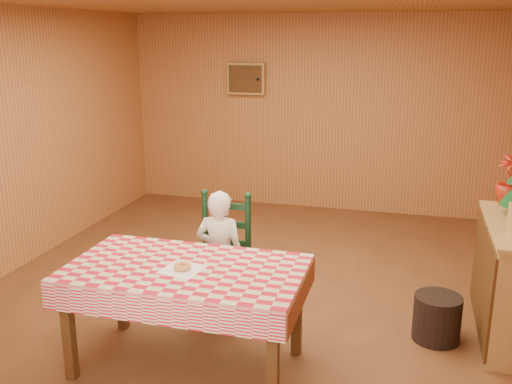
# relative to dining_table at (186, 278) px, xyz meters

# --- Properties ---
(ground) EXTENTS (6.00, 6.00, 0.00)m
(ground) POSITION_rel_dining_table_xyz_m (0.12, 1.18, -0.69)
(ground) COLOR brown
(ground) RESTS_ON ground
(cabin_walls) EXTENTS (5.10, 6.05, 2.65)m
(cabin_walls) POSITION_rel_dining_table_xyz_m (0.12, 1.71, 1.14)
(cabin_walls) COLOR #BC7943
(cabin_walls) RESTS_ON ground
(dining_table) EXTENTS (1.66, 0.96, 0.77)m
(dining_table) POSITION_rel_dining_table_xyz_m (0.00, 0.00, 0.00)
(dining_table) COLOR #513115
(dining_table) RESTS_ON ground
(ladder_chair) EXTENTS (0.44, 0.40, 1.08)m
(ladder_chair) POSITION_rel_dining_table_xyz_m (-0.00, 0.79, -0.18)
(ladder_chair) COLOR black
(ladder_chair) RESTS_ON ground
(seated_child) EXTENTS (0.41, 0.27, 1.12)m
(seated_child) POSITION_rel_dining_table_xyz_m (0.00, 0.73, -0.13)
(seated_child) COLOR white
(seated_child) RESTS_ON ground
(napkin) EXTENTS (0.30, 0.30, 0.00)m
(napkin) POSITION_rel_dining_table_xyz_m (0.00, -0.05, 0.08)
(napkin) COLOR white
(napkin) RESTS_ON dining_table
(donut) EXTENTS (0.13, 0.13, 0.04)m
(donut) POSITION_rel_dining_table_xyz_m (0.00, -0.05, 0.11)
(donut) COLOR #CC8E49
(donut) RESTS_ON napkin
(flower_arrangement) EXTENTS (0.27, 0.27, 0.43)m
(flower_arrangement) POSITION_rel_dining_table_xyz_m (2.28, 1.65, 0.46)
(flower_arrangement) COLOR #9F1D0E
(flower_arrangement) RESTS_ON shelf_unit
(storage_bin) EXTENTS (0.49, 0.49, 0.37)m
(storage_bin) POSITION_rel_dining_table_xyz_m (1.74, 0.86, -0.50)
(storage_bin) COLOR black
(storage_bin) RESTS_ON ground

